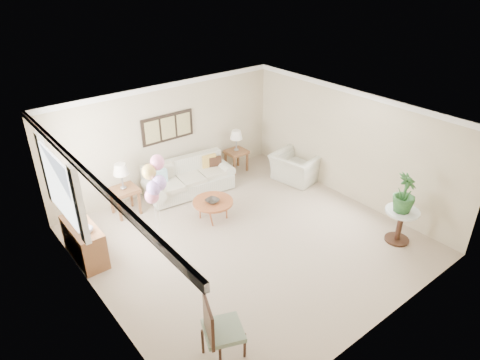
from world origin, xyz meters
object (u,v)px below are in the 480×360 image
(balloon_cluster, at_px, (154,181))
(armchair, at_px, (295,168))
(coffee_table, at_px, (213,202))
(accent_chair, at_px, (218,329))
(sofa, at_px, (189,180))

(balloon_cluster, bearing_deg, armchair, 4.21)
(coffee_table, relative_size, accent_chair, 0.80)
(coffee_table, xyz_separation_m, accent_chair, (-2.06, -3.04, 0.16))
(coffee_table, height_order, balloon_cluster, balloon_cluster)
(armchair, bearing_deg, accent_chair, 114.23)
(sofa, xyz_separation_m, coffee_table, (-0.23, -1.34, 0.08))
(sofa, relative_size, coffee_table, 2.66)
(sofa, height_order, accent_chair, accent_chair)
(accent_chair, bearing_deg, armchair, 34.07)
(accent_chair, distance_m, balloon_cluster, 3.11)
(sofa, bearing_deg, armchair, -25.62)
(sofa, xyz_separation_m, accent_chair, (-2.29, -4.38, 0.25))
(armchair, relative_size, balloon_cluster, 0.57)
(balloon_cluster, bearing_deg, sofa, 42.36)
(sofa, bearing_deg, balloon_cluster, -137.64)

